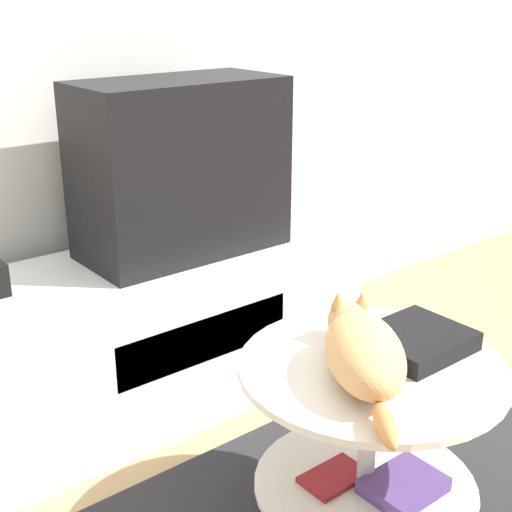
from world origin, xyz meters
The scene contains 6 objects.
wall_back centered at (0.00, 1.22, 1.30)m, with size 8.00×0.05×2.60m.
tv_stand centered at (-0.11, 0.89, 0.26)m, with size 1.39×0.47×0.53m.
tv centered at (-0.03, 0.89, 0.80)m, with size 0.65×0.33×0.55m.
coffee_table centered at (-0.09, -0.01, 0.33)m, with size 0.63×0.63×0.49m.
dvd_box centered at (0.05, -0.01, 0.53)m, with size 0.24×0.21×0.05m.
cat centered at (-0.15, -0.02, 0.58)m, with size 0.36×0.47×0.14m.
Camera 1 is at (-1.22, -0.98, 1.33)m, focal length 50.00 mm.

